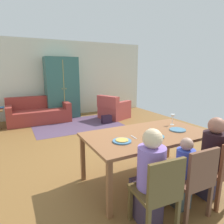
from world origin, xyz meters
TOP-DOWN VIEW (x-y plane):
  - ground_plane at (0.00, 0.47)m, footprint 6.44×6.14m
  - back_wall at (0.00, 3.59)m, footprint 6.44×0.10m
  - dining_table at (-0.05, -1.46)m, footprint 1.86×1.03m
  - plate_near_man at (-0.56, -1.58)m, footprint 0.25×0.25m
  - pizza_near_man at (-0.56, -1.58)m, footprint 0.17×0.17m
  - plate_near_child at (-0.05, -1.64)m, footprint 0.25×0.25m
  - pizza_near_child at (-0.05, -1.64)m, footprint 0.17×0.17m
  - plate_near_woman at (0.46, -1.56)m, footprint 0.25×0.25m
  - wine_glass at (0.62, -1.28)m, footprint 0.07×0.07m
  - fork at (-0.33, -1.51)m, footprint 0.03×0.15m
  - knife at (0.12, -1.36)m, footprint 0.05×0.17m
  - dining_chair_man at (-0.56, -2.33)m, footprint 0.45×0.45m
  - person_man at (-0.56, -2.15)m, footprint 0.30×0.41m
  - dining_chair_child at (-0.05, -2.33)m, footprint 0.44×0.44m
  - person_child at (-0.05, -2.16)m, footprint 0.22×0.29m
  - dining_chair_woman at (0.46, -2.33)m, footprint 0.42×0.42m
  - person_woman at (0.46, -2.15)m, footprint 0.30×0.40m
  - area_rug at (-0.06, 2.05)m, footprint 2.60×1.80m
  - couch at (-1.04, 2.91)m, footprint 1.91×0.86m
  - armchair at (1.34, 2.23)m, footprint 1.11×1.11m
  - armoire at (-0.19, 3.20)m, footprint 1.10×0.59m
  - book_upper at (-2.12, 2.67)m, footprint 0.22×0.16m
  - handbag at (0.84, 1.75)m, footprint 0.32×0.16m

SIDE VIEW (x-z plane):
  - ground_plane at x=0.00m, z-range -0.02..0.00m
  - area_rug at x=-0.06m, z-range 0.00..0.01m
  - handbag at x=0.84m, z-range 0.00..0.26m
  - couch at x=-1.04m, z-range -0.11..0.71m
  - armchair at x=1.34m, z-range -0.09..0.73m
  - person_child at x=-0.05m, z-range -0.03..0.89m
  - dining_chair_man at x=-0.56m, z-range 0.06..0.93m
  - dining_chair_child at x=-0.05m, z-range 0.06..0.93m
  - dining_chair_woman at x=0.46m, z-range 0.06..0.93m
  - person_man at x=-0.56m, z-range -0.04..1.07m
  - person_woman at x=0.46m, z-range -0.04..1.07m
  - book_upper at x=-2.12m, z-range 0.61..0.64m
  - dining_table at x=-0.05m, z-range 0.31..1.07m
  - fork at x=-0.33m, z-range 0.76..0.77m
  - knife at x=0.12m, z-range 0.76..0.77m
  - plate_near_man at x=-0.56m, z-range 0.76..0.78m
  - plate_near_child at x=-0.05m, z-range 0.76..0.78m
  - plate_near_woman at x=0.46m, z-range 0.76..0.78m
  - pizza_near_man at x=-0.56m, z-range 0.78..0.79m
  - pizza_near_child at x=-0.05m, z-range 0.78..0.79m
  - wine_glass at x=0.62m, z-range 0.80..0.99m
  - armoire at x=-0.19m, z-range 0.00..2.10m
  - back_wall at x=0.00m, z-range 0.00..2.70m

